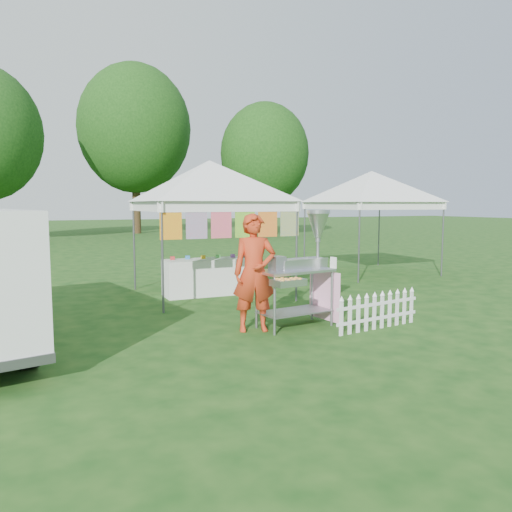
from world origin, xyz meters
name	(u,v)px	position (x,y,z in m)	size (l,w,h in m)	color
ground	(281,331)	(0.00, 0.00, 0.00)	(120.00, 120.00, 0.00)	#143F12
canopy_main	(209,161)	(0.00, 3.49, 2.99)	(4.24, 4.24, 3.45)	#59595E
canopy_right	(372,171)	(5.50, 5.00, 2.99)	(4.24, 4.24, 3.45)	#59595E
tree_mid	(135,129)	(3.00, 28.00, 7.14)	(7.60, 7.60, 11.52)	#322312
tree_right	(265,154)	(10.00, 22.00, 5.18)	(5.60, 5.60, 8.42)	#322312
donut_cart	(305,258)	(0.53, 0.16, 1.15)	(1.41, 1.13, 1.95)	gray
vendor	(254,273)	(-0.39, 0.18, 0.95)	(0.69, 0.45, 1.89)	#BB3317
picket_fence	(378,312)	(1.51, -0.55, 0.29)	(1.78, 0.30, 0.56)	white
display_table	(204,277)	(-0.12, 3.57, 0.41)	(1.80, 0.70, 0.81)	white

